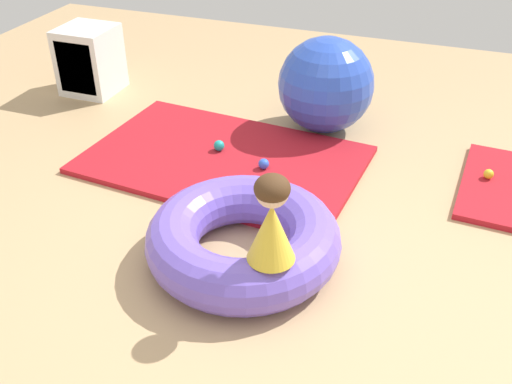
% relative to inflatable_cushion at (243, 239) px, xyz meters
% --- Properties ---
extents(ground_plane, '(8.00, 8.00, 0.00)m').
position_rel_inflatable_cushion_xyz_m(ground_plane, '(0.12, -0.06, -0.14)').
color(ground_plane, tan).
extents(gym_mat_near_right, '(1.98, 1.37, 0.04)m').
position_rel_inflatable_cushion_xyz_m(gym_mat_near_right, '(-0.51, 0.94, -0.12)').
color(gym_mat_near_right, '#B21923').
rests_on(gym_mat_near_right, ground).
extents(inflatable_cushion, '(1.06, 1.06, 0.29)m').
position_rel_inflatable_cushion_xyz_m(inflatable_cushion, '(0.00, 0.00, 0.00)').
color(inflatable_cushion, '#7056D1').
rests_on(inflatable_cushion, ground).
extents(child_in_yellow, '(0.26, 0.26, 0.46)m').
position_rel_inflatable_cushion_xyz_m(child_in_yellow, '(0.25, -0.26, 0.37)').
color(child_in_yellow, yellow).
rests_on(child_in_yellow, inflatable_cushion).
extents(play_ball_blue, '(0.07, 0.07, 0.07)m').
position_rel_inflatable_cushion_xyz_m(play_ball_blue, '(-0.20, 0.90, -0.07)').
color(play_ball_blue, blue).
rests_on(play_ball_blue, gym_mat_near_right).
extents(play_ball_teal, '(0.08, 0.08, 0.08)m').
position_rel_inflatable_cushion_xyz_m(play_ball_teal, '(-0.58, 1.02, -0.07)').
color(play_ball_teal, teal).
rests_on(play_ball_teal, gym_mat_near_right).
extents(play_ball_yellow, '(0.07, 0.07, 0.07)m').
position_rel_inflatable_cushion_xyz_m(play_ball_yellow, '(1.24, 1.28, -0.07)').
color(play_ball_yellow, yellow).
rests_on(play_ball_yellow, gym_mat_far_right).
extents(exercise_ball_large, '(0.72, 0.72, 0.72)m').
position_rel_inflatable_cushion_xyz_m(exercise_ball_large, '(0.01, 1.69, 0.21)').
color(exercise_ball_large, blue).
rests_on(exercise_ball_large, ground).
extents(storage_cube, '(0.44, 0.44, 0.56)m').
position_rel_inflatable_cushion_xyz_m(storage_cube, '(-2.07, 1.69, 0.14)').
color(storage_cube, silver).
rests_on(storage_cube, ground).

